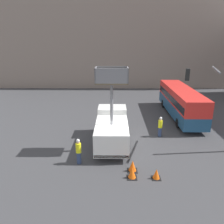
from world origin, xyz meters
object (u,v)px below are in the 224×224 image
traffic_light_pole (221,95)px  traffic_cone_far_side (133,166)px  utility_truck (112,127)px  city_bus (180,100)px  traffic_cone_mid_road (156,174)px  road_worker_near_truck (79,151)px  road_worker_directing (160,127)px  traffic_cone_near_truck (132,173)px

traffic_light_pole → traffic_cone_far_side: size_ratio=8.76×
utility_truck → traffic_cone_far_side: utility_truck is taller
utility_truck → traffic_cone_far_side: (1.45, -4.11, -1.15)m
utility_truck → city_bus: utility_truck is taller
traffic_cone_mid_road → traffic_cone_far_side: bearing=150.0°
traffic_light_pole → traffic_cone_mid_road: bearing=-142.7°
traffic_light_pole → traffic_cone_far_side: (-6.76, -3.20, -4.18)m
utility_truck → traffic_cone_mid_road: size_ratio=9.88×
road_worker_near_truck → traffic_cone_far_side: bearing=-148.6°
traffic_light_pole → road_worker_directing: 5.78m
traffic_light_pole → traffic_cone_near_truck: traffic_light_pole is taller
road_worker_near_truck → road_worker_directing: size_ratio=1.01×
traffic_light_pole → road_worker_near_truck: 11.35m
city_bus → traffic_cone_far_side: (-6.30, -11.27, -1.54)m
utility_truck → traffic_cone_mid_road: (2.91, -4.95, -1.20)m
city_bus → traffic_light_pole: 8.50m
traffic_light_pole → traffic_cone_far_side: bearing=-154.7°
road_worker_directing → traffic_cone_near_truck: size_ratio=2.56×
road_worker_near_truck → road_worker_directing: (6.70, 4.72, -0.02)m
traffic_cone_near_truck → traffic_cone_far_side: bearing=83.5°
city_bus → road_worker_near_truck: (-10.07, -10.36, -0.93)m
traffic_light_pole → traffic_cone_near_truck: (-6.85, -3.99, -4.19)m
traffic_light_pole → traffic_cone_near_truck: bearing=-149.8°
road_worker_directing → traffic_cone_mid_road: road_worker_directing is taller
city_bus → utility_truck: bearing=136.4°
utility_truck → road_worker_directing: utility_truck is taller
traffic_light_pole → traffic_cone_mid_road: 7.90m
traffic_light_pole → traffic_cone_near_truck: 8.97m
road_worker_near_truck → traffic_cone_far_side: road_worker_near_truck is taller
utility_truck → traffic_cone_near_truck: size_ratio=8.91×
utility_truck → road_worker_near_truck: utility_truck is taller
traffic_cone_near_truck → traffic_cone_mid_road: (1.55, -0.06, -0.04)m
utility_truck → traffic_light_pole: (8.22, -0.90, 3.02)m
road_worker_directing → traffic_cone_mid_road: size_ratio=2.84×
city_bus → road_worker_directing: city_bus is taller
road_worker_directing → traffic_cone_far_side: size_ratio=2.48×
traffic_cone_mid_road → road_worker_directing: bearing=77.2°
traffic_cone_mid_road → traffic_cone_far_side: traffic_cone_far_side is taller
road_worker_near_truck → road_worker_directing: bearing=-99.7°
city_bus → traffic_cone_near_truck: (-6.38, -12.06, -1.56)m
road_worker_near_truck → traffic_cone_near_truck: road_worker_near_truck is taller
traffic_cone_mid_road → road_worker_near_truck: bearing=161.4°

